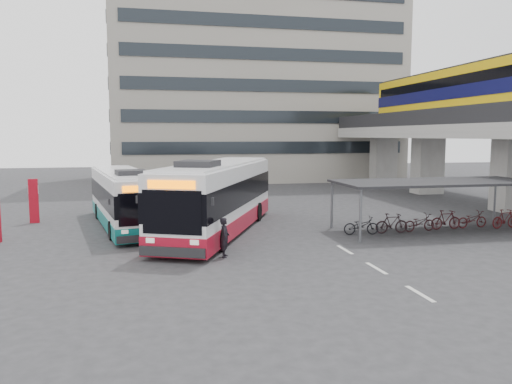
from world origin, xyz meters
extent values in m
plane|color=#28282B|center=(0.00, 0.00, 0.00)|extent=(120.00, 120.00, 0.00)
cube|color=gray|center=(17.00, 18.00, 2.30)|extent=(2.20, 1.60, 4.60)
cube|color=gray|center=(17.00, 26.00, 2.30)|extent=(2.20, 1.60, 4.60)
cube|color=gray|center=(17.00, 12.00, 5.05)|extent=(8.00, 32.00, 0.90)
cube|color=black|center=(13.25, 12.00, 6.05)|extent=(0.35, 32.00, 1.10)
cube|color=gold|center=(17.00, 14.32, 7.60)|extent=(2.90, 20.00, 3.90)
cube|color=#0A0B3B|center=(17.00, 14.32, 7.80)|extent=(2.98, 20.02, 0.90)
cube|color=black|center=(17.00, 14.32, 8.60)|extent=(2.96, 19.20, 0.70)
cube|color=black|center=(17.00, 14.32, 9.55)|extent=(2.70, 19.60, 0.25)
cylinder|color=#595B60|center=(3.70, 4.80, 1.20)|extent=(0.12, 0.12, 2.40)
cylinder|color=#595B60|center=(13.30, 4.80, 1.20)|extent=(0.12, 0.12, 2.40)
cylinder|color=#595B60|center=(3.70, 1.20, 1.20)|extent=(0.12, 0.12, 2.40)
cube|color=black|center=(8.50, 3.00, 2.48)|extent=(10.00, 4.00, 0.12)
imported|color=black|center=(4.50, 3.00, 0.45)|extent=(1.71, 0.60, 0.90)
imported|color=black|center=(6.10, 3.00, 0.50)|extent=(1.66, 0.47, 1.00)
imported|color=black|center=(7.70, 3.00, 0.45)|extent=(1.72, 0.60, 0.90)
imported|color=black|center=(9.30, 3.00, 0.50)|extent=(1.66, 0.47, 1.00)
imported|color=#350C0F|center=(10.90, 3.00, 0.45)|extent=(1.71, 0.60, 0.90)
imported|color=#3F0C0F|center=(12.50, 3.00, 0.50)|extent=(1.66, 0.47, 1.00)
cube|color=gray|center=(6.00, 36.00, 12.50)|extent=(30.00, 15.00, 25.00)
cube|color=beige|center=(2.50, -6.00, 0.01)|extent=(0.15, 1.60, 0.01)
cube|color=beige|center=(2.50, -3.00, 0.01)|extent=(0.15, 1.60, 0.01)
cube|color=beige|center=(2.50, 0.00, 0.01)|extent=(0.15, 1.60, 0.01)
cube|color=white|center=(-2.16, 5.05, 1.91)|extent=(7.50, 12.55, 2.87)
cube|color=maroon|center=(-2.16, 5.05, 0.57)|extent=(7.56, 12.61, 0.78)
cube|color=black|center=(-2.16, 5.05, 2.04)|extent=(7.57, 12.60, 1.20)
cube|color=#FF6F00|center=(-4.69, -0.69, 2.98)|extent=(1.74, 0.83, 0.31)
cube|color=black|center=(-3.43, 2.18, 3.58)|extent=(2.14, 2.18, 0.29)
cylinder|color=black|center=(-4.93, 1.88, 0.52)|extent=(0.71, 1.08, 1.05)
cylinder|color=black|center=(0.40, 7.76, 0.52)|extent=(0.71, 1.08, 1.05)
cube|color=white|center=(-6.86, 7.66, 1.62)|extent=(4.25, 10.89, 2.44)
cube|color=#0B6762|center=(-6.86, 7.66, 0.49)|extent=(4.30, 10.94, 0.67)
cube|color=black|center=(-6.86, 7.66, 1.73)|extent=(4.31, 10.92, 1.02)
cube|color=#FF6F00|center=(-5.85, 2.43, 2.53)|extent=(1.57, 0.38, 0.27)
cube|color=black|center=(-6.35, 5.05, 3.04)|extent=(1.60, 1.65, 0.25)
cylinder|color=black|center=(-7.24, 4.11, 0.44)|extent=(0.43, 0.92, 0.89)
cylinder|color=black|center=(-6.40, 10.79, 0.44)|extent=(0.43, 0.92, 0.89)
imported|color=black|center=(-2.63, -0.15, 0.79)|extent=(0.49, 0.64, 1.57)
cube|color=#9F0918|center=(-11.75, 9.68, 1.22)|extent=(0.49, 0.18, 2.44)
cube|color=white|center=(-11.75, 9.68, 1.85)|extent=(0.53, 0.07, 0.49)
camera|label=1|loc=(-5.44, -19.36, 4.80)|focal=35.00mm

